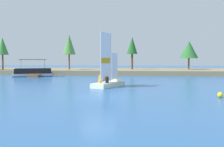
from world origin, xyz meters
TOP-DOWN VIEW (x-y plane):
  - ground_plane at (0.00, 0.00)m, footprint 200.00×200.00m
  - shore_bank at (0.00, 31.77)m, footprint 80.00×13.92m
  - shoreline_tree_midleft at (-22.92, 27.48)m, footprint 2.22×2.22m
  - shoreline_tree_centre at (-10.79, 29.93)m, footprint 2.47×2.47m
  - shoreline_tree_midright at (1.16, 32.06)m, footprint 2.06×2.06m
  - shoreline_tree_right at (12.06, 32.99)m, footprint 3.51×3.51m
  - wooden_dock at (-13.34, 22.06)m, footprint 1.69×6.52m
  - sailboat at (0.13, 7.56)m, footprint 3.21×5.00m
  - pontoon_boat at (-14.03, 20.66)m, footprint 6.35×4.18m
  - channel_buoy at (8.74, 0.43)m, footprint 0.40×0.40m

SIDE VIEW (x-z plane):
  - ground_plane at x=0.00m, z-range 0.00..0.00m
  - channel_buoy at x=8.74m, z-range 0.00..0.40m
  - wooden_dock at x=-13.34m, z-range 0.00..0.42m
  - shore_bank at x=0.00m, z-range 0.00..0.81m
  - sailboat at x=0.13m, z-range -2.56..3.44m
  - pontoon_boat at x=-14.03m, z-range -0.73..2.02m
  - shoreline_tree_right at x=12.06m, z-range 1.88..7.36m
  - shoreline_tree_midleft at x=-22.92m, z-range 2.17..8.21m
  - shoreline_tree_midright at x=1.16m, z-range 2.21..8.51m
  - shoreline_tree_centre at x=-10.79m, z-range 2.22..8.93m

